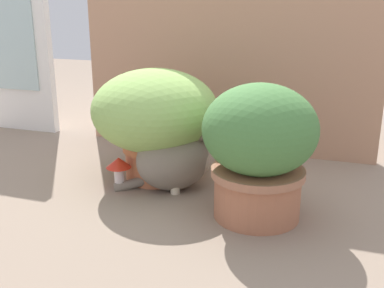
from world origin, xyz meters
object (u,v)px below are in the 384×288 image
(leafy_planter, at_px, (259,147))
(mushroom_ornament_red, at_px, (119,166))
(mushroom_ornament_pink, at_px, (174,170))
(grass_planter, at_px, (155,116))
(cat, at_px, (178,156))

(leafy_planter, relative_size, mushroom_ornament_red, 3.55)
(mushroom_ornament_pink, bearing_deg, mushroom_ornament_red, -173.34)
(grass_planter, height_order, mushroom_ornament_red, grass_planter)
(cat, height_order, mushroom_ornament_pink, cat)
(grass_planter, bearing_deg, cat, -31.79)
(cat, relative_size, mushroom_ornament_red, 3.19)
(leafy_planter, xyz_separation_m, mushroom_ornament_red, (-0.51, 0.06, -0.14))
(grass_planter, relative_size, mushroom_ornament_pink, 3.71)
(mushroom_ornament_pink, bearing_deg, grass_planter, 135.33)
(cat, bearing_deg, leafy_planter, -22.28)
(grass_planter, distance_m, cat, 0.18)
(leafy_planter, bearing_deg, cat, 157.72)
(cat, distance_m, mushroom_ornament_red, 0.21)
(mushroom_ornament_pink, relative_size, mushroom_ornament_red, 1.05)
(grass_planter, height_order, cat, grass_planter)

